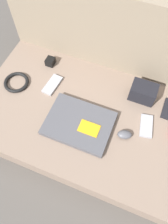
{
  "coord_description": "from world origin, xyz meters",
  "views": [
    {
      "loc": [
        0.18,
        -0.44,
        1.03
      ],
      "look_at": [
        0.0,
        0.0,
        0.16
      ],
      "focal_mm": 35.0,
      "sensor_mm": 36.0,
      "label": 1
    }
  ],
  "objects": [
    {
      "name": "ground_plane",
      "position": [
        0.0,
        0.0,
        0.0
      ],
      "size": [
        8.0,
        8.0,
        0.0
      ],
      "primitive_type": "plane",
      "color": "#4C4742"
    },
    {
      "name": "charger_brick",
      "position": [
        -0.28,
        0.21,
        0.15
      ],
      "size": [
        0.04,
        0.05,
        0.04
      ],
      "color": "black",
      "rests_on": "couch_seat"
    },
    {
      "name": "computer_mouse",
      "position": [
        0.2,
        -0.03,
        0.15
      ],
      "size": [
        0.07,
        0.06,
        0.03
      ],
      "rotation": [
        0.0,
        0.0,
        0.31
      ],
      "color": "#4C4C51",
      "rests_on": "couch_seat"
    },
    {
      "name": "cable_coil",
      "position": [
        -0.38,
        0.04,
        0.14
      ],
      "size": [
        0.12,
        0.12,
        0.02
      ],
      "color": "black",
      "rests_on": "couch_seat"
    },
    {
      "name": "couch_seat",
      "position": [
        0.0,
        0.0,
        0.07
      ],
      "size": [
        1.03,
        0.61,
        0.14
      ],
      "color": "#7A6656",
      "rests_on": "ground_plane"
    },
    {
      "name": "phone_black",
      "position": [
        0.28,
        0.04,
        0.14
      ],
      "size": [
        0.07,
        0.12,
        0.01
      ],
      "rotation": [
        0.0,
        0.0,
        0.18
      ],
      "color": "#99999E",
      "rests_on": "couch_seat"
    },
    {
      "name": "phone_small",
      "position": [
        -0.21,
        0.09,
        0.14
      ],
      "size": [
        0.06,
        0.12,
        0.01
      ],
      "rotation": [
        0.0,
        0.0,
        -0.1
      ],
      "color": "#99999E",
      "rests_on": "couch_seat"
    },
    {
      "name": "camera_pouch",
      "position": [
        0.22,
        0.19,
        0.18
      ],
      "size": [
        0.12,
        0.08,
        0.08
      ],
      "color": "black",
      "rests_on": "couch_seat"
    },
    {
      "name": "couch_backrest",
      "position": [
        0.0,
        0.4,
        0.27
      ],
      "size": [
        1.03,
        0.2,
        0.54
      ],
      "color": "#7F705B",
      "rests_on": "ground_plane"
    },
    {
      "name": "laptop",
      "position": [
        0.0,
        -0.06,
        0.15
      ],
      "size": [
        0.29,
        0.22,
        0.03
      ],
      "rotation": [
        0.0,
        0.0,
        -0.0
      ],
      "color": "#47474C",
      "rests_on": "couch_seat"
    }
  ]
}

